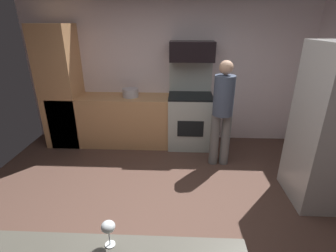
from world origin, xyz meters
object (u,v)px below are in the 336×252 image
object	(u,v)px
person_cook	(223,109)
microwave	(192,51)
stock_pot	(130,93)
wine_glass_far	(108,228)
oven_range	(190,118)

from	to	relation	value
person_cook	microwave	bearing A→B (deg)	120.91
microwave	stock_pot	distance (m)	1.27
microwave	wine_glass_far	bearing A→B (deg)	-100.41
oven_range	wine_glass_far	bearing A→B (deg)	-100.69
person_cook	stock_pot	distance (m)	1.65
microwave	stock_pot	world-z (taller)	microwave
oven_range	wine_glass_far	world-z (taller)	oven_range
oven_range	wine_glass_far	xyz separation A→B (m)	(-0.60, -3.15, 0.52)
oven_range	stock_pot	xyz separation A→B (m)	(-1.05, 0.01, 0.46)
oven_range	stock_pot	bearing A→B (deg)	179.68
person_cook	stock_pot	xyz separation A→B (m)	(-1.50, 0.67, 0.06)
microwave	wine_glass_far	size ratio (longest dim) A/B	4.30
microwave	wine_glass_far	world-z (taller)	microwave
person_cook	oven_range	bearing A→B (deg)	124.06
oven_range	person_cook	world-z (taller)	person_cook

